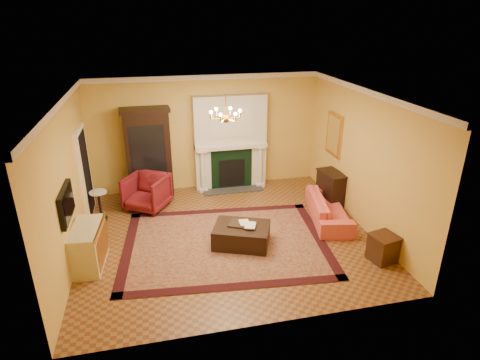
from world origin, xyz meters
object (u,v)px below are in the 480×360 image
object	(u,v)px
wingback_armchair	(147,191)
leather_ottoman	(242,235)
china_cabinet	(148,155)
end_table	(383,249)
pedestal_table	(100,203)
console_table	(331,189)
coral_sofa	(329,205)
commode	(88,246)

from	to	relation	value
wingback_armchair	leather_ottoman	xyz separation A→B (m)	(1.85, -2.13, -0.24)
china_cabinet	wingback_armchair	world-z (taller)	china_cabinet
wingback_armchair	end_table	world-z (taller)	wingback_armchair
china_cabinet	pedestal_table	bearing A→B (deg)	-139.98
wingback_armchair	end_table	distance (m)	5.46
wingback_armchair	console_table	xyz separation A→B (m)	(4.42, -0.79, -0.05)
wingback_armchair	leather_ottoman	bearing A→B (deg)	-17.30
pedestal_table	end_table	distance (m)	6.17
china_cabinet	pedestal_table	world-z (taller)	china_cabinet
coral_sofa	console_table	distance (m)	0.81
console_table	china_cabinet	bearing A→B (deg)	151.80
leather_ottoman	console_table	bearing A→B (deg)	49.37
console_table	leather_ottoman	bearing A→B (deg)	-160.49
wingback_armchair	leather_ottoman	size ratio (longest dim) A/B	0.85
wingback_armchair	pedestal_table	world-z (taller)	wingback_armchair
end_table	console_table	size ratio (longest dim) A/B	0.62
coral_sofa	end_table	size ratio (longest dim) A/B	3.78
commode	coral_sofa	world-z (taller)	commode
pedestal_table	coral_sofa	world-z (taller)	coral_sofa
china_cabinet	end_table	size ratio (longest dim) A/B	4.29
coral_sofa	wingback_armchair	bearing A→B (deg)	81.36
wingback_armchair	coral_sofa	xyz separation A→B (m)	(4.04, -1.51, -0.09)
end_table	console_table	world-z (taller)	console_table
end_table	leather_ottoman	size ratio (longest dim) A/B	0.46
commode	end_table	size ratio (longest dim) A/B	2.09
coral_sofa	console_table	size ratio (longest dim) A/B	2.35
pedestal_table	commode	world-z (taller)	commode
pedestal_table	leather_ottoman	world-z (taller)	pedestal_table
console_table	leather_ottoman	distance (m)	2.90
commode	leather_ottoman	xyz separation A→B (m)	(2.95, 0.07, -0.18)
china_cabinet	leather_ottoman	xyz separation A→B (m)	(1.74, -2.92, -0.88)
wingback_armchair	pedestal_table	distance (m)	1.12
coral_sofa	end_table	distance (m)	1.80
wingback_armchair	end_table	bearing A→B (deg)	-5.29
wingback_armchair	console_table	bearing A→B (deg)	21.51
china_cabinet	commode	xyz separation A→B (m)	(-1.20, -2.99, -0.70)
wingback_armchair	coral_sofa	bearing A→B (deg)	11.19
pedestal_table	end_table	bearing A→B (deg)	-28.56
wingback_armchair	leather_ottoman	distance (m)	2.83
pedestal_table	coral_sofa	distance (m)	5.24
china_cabinet	coral_sofa	bearing A→B (deg)	-34.06
wingback_armchair	console_table	distance (m)	4.49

